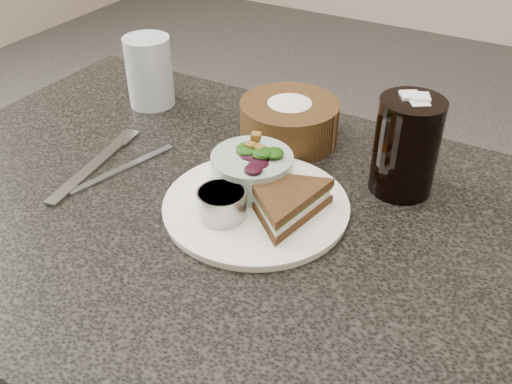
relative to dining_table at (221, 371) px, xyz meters
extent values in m
cube|color=black|center=(0.00, 0.00, 0.00)|extent=(1.00, 0.70, 0.75)
cylinder|color=white|center=(0.06, 0.02, 0.38)|extent=(0.26, 0.26, 0.01)
cylinder|color=#999B9E|center=(0.04, -0.03, 0.41)|extent=(0.07, 0.07, 0.04)
cone|color=orange|center=(0.07, 0.07, 0.40)|extent=(0.09, 0.09, 0.03)
cube|color=#949494|center=(-0.21, -0.02, 0.38)|extent=(0.05, 0.20, 0.01)
cube|color=#969AA4|center=(-0.17, 0.01, 0.38)|extent=(0.06, 0.19, 0.00)
cylinder|color=silver|center=(-0.27, 0.21, 0.44)|extent=(0.09, 0.09, 0.13)
camera|label=1|loc=(0.38, -0.53, 0.86)|focal=40.00mm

